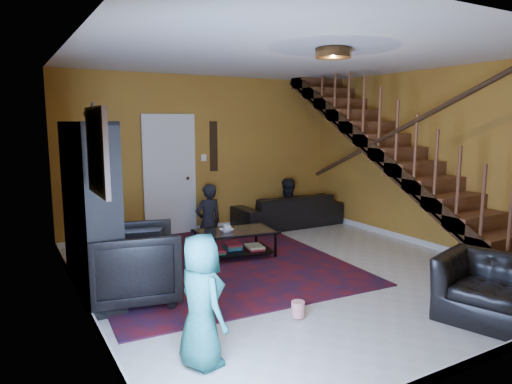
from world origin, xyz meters
TOP-DOWN VIEW (x-y plane):
  - floor at (0.00, 0.00)m, footprint 5.50×5.50m
  - room at (-1.33, 1.33)m, footprint 5.50×5.50m
  - staircase at (2.12, -0.00)m, footprint 0.95×5.02m
  - bookshelf at (-2.40, 0.60)m, footprint 0.35×1.80m
  - door at (-0.70, 2.73)m, footprint 0.82×0.05m
  - framed_picture at (-2.57, -0.90)m, footprint 0.04×0.74m
  - wall_hanging at (0.15, 2.73)m, footprint 0.14×0.03m
  - ceiling_fixture at (0.00, -0.80)m, footprint 0.40×0.40m
  - rug at (-0.71, 0.90)m, footprint 3.53×3.98m
  - sofa at (1.50, 2.30)m, footprint 2.10×0.84m
  - armchair_left at (-2.05, 0.01)m, footprint 1.11×1.09m
  - armchair_right at (0.95, -2.25)m, footprint 1.12×1.20m
  - person_adult_a at (-0.14, 2.35)m, footprint 0.53×0.38m
  - person_adult_b at (1.50, 2.35)m, footprint 0.67×0.52m
  - person_child at (-1.95, -1.60)m, footprint 0.43×0.59m
  - coffee_table at (-0.35, 0.92)m, footprint 1.18×0.80m
  - cup_a at (-0.47, 0.93)m, footprint 0.13×0.13m
  - cup_b at (-0.47, 0.98)m, footprint 0.12×0.12m
  - bowl at (-0.50, 0.90)m, footprint 0.20×0.20m
  - vase at (-2.41, 0.10)m, footprint 0.18×0.18m
  - popcorn_bucket at (-0.74, -1.25)m, footprint 0.18×0.18m

SIDE VIEW (x-z plane):
  - floor at x=0.00m, z-range 0.00..0.00m
  - rug at x=-0.71m, z-range 0.00..0.02m
  - room at x=-1.33m, z-range -2.70..2.80m
  - popcorn_bucket at x=-0.74m, z-range 0.02..0.18m
  - person_adult_b at x=1.50m, z-range -0.45..0.92m
  - person_adult_a at x=-0.14m, z-range -0.45..0.92m
  - coffee_table at x=-0.35m, z-range 0.03..0.45m
  - sofa at x=1.50m, z-range 0.00..0.61m
  - armchair_right at x=0.95m, z-range 0.00..0.64m
  - armchair_left at x=-2.05m, z-range 0.00..0.86m
  - bowl at x=-0.50m, z-range 0.42..0.47m
  - cup_b at x=-0.47m, z-range 0.42..0.51m
  - cup_a at x=-0.47m, z-range 0.42..0.51m
  - person_child at x=-1.95m, z-range 0.00..1.11m
  - bookshelf at x=-2.40m, z-range -0.04..1.96m
  - door at x=-0.70m, z-range 0.00..2.05m
  - staircase at x=2.12m, z-range -0.19..2.99m
  - wall_hanging at x=0.15m, z-range 1.10..2.00m
  - framed_picture at x=-2.57m, z-range 1.38..2.12m
  - vase at x=-2.41m, z-range 2.00..2.19m
  - ceiling_fixture at x=0.00m, z-range 2.69..2.79m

